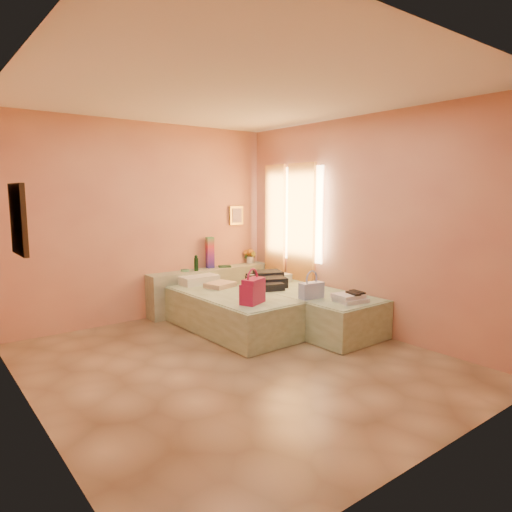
{
  "coord_description": "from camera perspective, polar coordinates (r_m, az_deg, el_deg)",
  "views": [
    {
      "loc": [
        -2.73,
        -3.84,
        1.83
      ],
      "look_at": [
        0.9,
        0.85,
        0.99
      ],
      "focal_mm": 32.0,
      "sensor_mm": 36.0,
      "label": 1
    }
  ],
  "objects": [
    {
      "name": "blue_handbag",
      "position": [
        5.79,
        6.94,
        -4.29
      ],
      "size": [
        0.33,
        0.17,
        0.2
      ],
      "primitive_type": "cube",
      "rotation": [
        0.0,
        0.0,
        -0.12
      ],
      "color": "#4657A9",
      "rests_on": "bed_right"
    },
    {
      "name": "bed_left",
      "position": [
        6.13,
        -3.39,
        -6.93
      ],
      "size": [
        0.94,
        2.02,
        0.5
      ],
      "primitive_type": "cube",
      "rotation": [
        0.0,
        0.0,
        0.02
      ],
      "color": "#AFC8A1",
      "rests_on": "ground"
    },
    {
      "name": "ground",
      "position": [
        5.06,
        -2.23,
        -13.19
      ],
      "size": [
        4.5,
        4.5,
        0.0
      ],
      "primitive_type": "plane",
      "color": "tan",
      "rests_on": "ground"
    },
    {
      "name": "green_book",
      "position": [
        7.2,
        -3.93,
        -1.3
      ],
      "size": [
        0.22,
        0.19,
        0.03
      ],
      "primitive_type": "cube",
      "rotation": [
        0.0,
        0.0,
        -0.37
      ],
      "color": "#284B33",
      "rests_on": "headboard_ledge"
    },
    {
      "name": "headboard_ledge",
      "position": [
        7.16,
        -5.66,
        -4.14
      ],
      "size": [
        2.05,
        0.3,
        0.65
      ],
      "primitive_type": "cube",
      "color": "#ABB392",
      "rests_on": "ground"
    },
    {
      "name": "sandal_pair",
      "position": [
        5.7,
        12.37,
        -4.5
      ],
      "size": [
        0.21,
        0.25,
        0.02
      ],
      "primitive_type": "cube",
      "rotation": [
        0.0,
        0.0,
        -0.25
      ],
      "color": "black",
      "rests_on": "towel_stack"
    },
    {
      "name": "room_walls",
      "position": [
        5.3,
        -4.1,
        7.56
      ],
      "size": [
        4.02,
        4.51,
        2.81
      ],
      "color": "tan",
      "rests_on": "ground"
    },
    {
      "name": "small_dish",
      "position": [
        6.9,
        -8.88,
        -1.78
      ],
      "size": [
        0.14,
        0.14,
        0.03
      ],
      "primitive_type": "cylinder",
      "rotation": [
        0.0,
        0.0,
        0.12
      ],
      "color": "#51956B",
      "rests_on": "headboard_ledge"
    },
    {
      "name": "khaki_garment",
      "position": [
        6.44,
        -4.5,
        -3.61
      ],
      "size": [
        0.45,
        0.4,
        0.07
      ],
      "primitive_type": "cube",
      "rotation": [
        0.0,
        0.0,
        0.27
      ],
      "color": "tan",
      "rests_on": "bed_left"
    },
    {
      "name": "bed_right",
      "position": [
        6.24,
        6.54,
        -6.68
      ],
      "size": [
        0.94,
        2.02,
        0.5
      ],
      "primitive_type": "cube",
      "rotation": [
        0.0,
        0.0,
        0.02
      ],
      "color": "#AFC8A1",
      "rests_on": "ground"
    },
    {
      "name": "flower_vase",
      "position": [
        7.6,
        -0.74,
        0.17
      ],
      "size": [
        0.24,
        0.24,
        0.29
      ],
      "primitive_type": "cube",
      "rotation": [
        0.0,
        0.0,
        0.1
      ],
      "color": "silver",
      "rests_on": "headboard_ledge"
    },
    {
      "name": "towel_stack",
      "position": [
        5.69,
        11.75,
        -5.14
      ],
      "size": [
        0.4,
        0.35,
        0.1
      ],
      "primitive_type": "cube",
      "rotation": [
        0.0,
        0.0,
        -0.17
      ],
      "color": "silver",
      "rests_on": "bed_right"
    },
    {
      "name": "water_bottle",
      "position": [
        6.91,
        -7.48,
        -0.93
      ],
      "size": [
        0.06,
        0.06,
        0.22
      ],
      "primitive_type": "cylinder",
      "rotation": [
        0.0,
        0.0,
        0.01
      ],
      "color": "#133419",
      "rests_on": "headboard_ledge"
    },
    {
      "name": "rainbow_box",
      "position": [
        7.13,
        -5.77,
        0.43
      ],
      "size": [
        0.13,
        0.13,
        0.48
      ],
      "primitive_type": "cube",
      "rotation": [
        0.0,
        0.0,
        -0.21
      ],
      "color": "#9D1341",
      "rests_on": "headboard_ledge"
    },
    {
      "name": "clothes_pile",
      "position": [
        6.49,
        1.62,
        -3.01
      ],
      "size": [
        0.76,
        0.76,
        0.17
      ],
      "primitive_type": "cube",
      "rotation": [
        0.0,
        0.0,
        -0.39
      ],
      "color": "black",
      "rests_on": "bed_right"
    },
    {
      "name": "magenta_handbag",
      "position": [
        5.47,
        -0.43,
        -4.38
      ],
      "size": [
        0.37,
        0.3,
        0.31
      ],
      "primitive_type": "cube",
      "rotation": [
        0.0,
        0.0,
        0.42
      ],
      "color": "#9D1341",
      "rests_on": "bed_left"
    }
  ]
}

